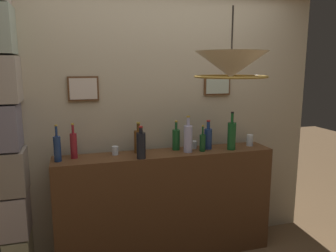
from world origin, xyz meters
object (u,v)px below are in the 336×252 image
Objects in this scene: liquor_bottle_vodka at (208,138)px; liquor_bottle_port at (57,148)px; glass_tumbler_highball at (250,140)px; liquor_bottle_scotch at (232,135)px; liquor_bottle_sherry at (203,142)px; pendant_lamp at (231,65)px; liquor_bottle_gin at (139,141)px; glass_tumbler_shot at (194,145)px; liquor_bottle_amaro at (74,145)px; glass_tumbler_rocks at (115,151)px; liquor_bottle_tequila at (141,145)px; liquor_bottle_whiskey at (188,138)px; liquor_bottle_brandy at (176,139)px.

liquor_bottle_port is at bearing -178.54° from liquor_bottle_vodka.
liquor_bottle_scotch is at bearing -160.94° from glass_tumbler_highball.
pendant_lamp reaches higher than liquor_bottle_sherry.
glass_tumbler_highball is (1.08, -0.05, -0.05)m from liquor_bottle_gin.
glass_tumbler_highball is 1.51× the size of glass_tumbler_shot.
liquor_bottle_gin is 1.10m from pendant_lamp.
liquor_bottle_port is 1.21m from glass_tumbler_shot.
liquor_bottle_amaro is 0.35m from glass_tumbler_rocks.
pendant_lamp reaches higher than glass_tumbler_shot.
liquor_bottle_port is 1.26× the size of liquor_bottle_sherry.
liquor_bottle_tequila is at bearing -172.74° from glass_tumbler_highball.
liquor_bottle_port is 0.92× the size of liquor_bottle_whiskey.
liquor_bottle_gin is 0.55m from liquor_bottle_amaro.
liquor_bottle_amaro is 0.98m from liquor_bottle_whiskey.
liquor_bottle_vodka is 3.80× the size of glass_tumbler_shot.
liquor_bottle_vodka is at bearing 78.74° from pendant_lamp.
liquor_bottle_whiskey is (0.98, -0.08, 0.01)m from liquor_bottle_amaro.
liquor_bottle_port is 0.67m from liquor_bottle_tequila.
liquor_bottle_amaro is at bearing 24.33° from liquor_bottle_port.
liquor_bottle_brandy is 0.35m from liquor_bottle_gin.
liquor_bottle_amaro reaches higher than liquor_bottle_vodka.
glass_tumbler_highball reaches higher than glass_tumbler_shot.
liquor_bottle_scotch is (0.20, -0.08, 0.03)m from liquor_bottle_vodka.
glass_tumbler_highball is at bearing 49.88° from pendant_lamp.
liquor_bottle_scotch reaches higher than glass_tumbler_rocks.
liquor_bottle_port is at bearing -173.20° from liquor_bottle_gin.
glass_tumbler_highball is (0.52, 0.07, -0.03)m from liquor_bottle_sherry.
liquor_bottle_port is at bearing 178.92° from liquor_bottle_whiskey.
liquor_bottle_whiskey is 0.14m from liquor_bottle_sherry.
liquor_bottle_sherry is (1.24, -0.03, -0.03)m from liquor_bottle_port.
liquor_bottle_tequila is (-0.02, -0.19, 0.01)m from liquor_bottle_gin.
glass_tumbler_rocks is (-0.19, 0.18, -0.08)m from liquor_bottle_tequila.
liquor_bottle_amaro reaches higher than liquor_bottle_brandy.
liquor_bottle_tequila is at bearing 134.30° from pendant_lamp.
liquor_bottle_whiskey is at bearing -165.82° from liquor_bottle_vodka.
liquor_bottle_brandy is at bearing 1.56° from liquor_bottle_amaro.
pendant_lamp is (-0.05, -0.61, 0.68)m from liquor_bottle_sherry.
liquor_bottle_whiskey is at bearing -1.08° from liquor_bottle_port.
pendant_lamp is (0.72, -0.71, 0.73)m from glass_tumbler_rocks.
glass_tumbler_shot is (-0.04, 0.12, -0.05)m from liquor_bottle_sherry.
liquor_bottle_gin is at bearing 6.80° from liquor_bottle_port.
liquor_bottle_port reaches higher than liquor_bottle_brandy.
glass_tumbler_rocks is 1.05× the size of glass_tumbler_shot.
liquor_bottle_sherry is 0.52m from glass_tumbler_highball.
liquor_bottle_gin is at bearing 177.55° from glass_tumbler_highball.
liquor_bottle_sherry is at bearing 176.90° from liquor_bottle_scotch.
liquor_bottle_whiskey reaches higher than liquor_bottle_tequila.
pendant_lamp is at bearing -77.52° from liquor_bottle_brandy.
liquor_bottle_brandy is 0.13m from liquor_bottle_whiskey.
glass_tumbler_shot is at bearing 19.41° from liquor_bottle_tequila.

